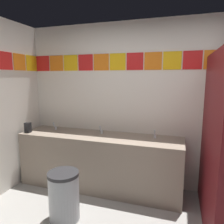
{
  "coord_description": "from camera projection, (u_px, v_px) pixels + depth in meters",
  "views": [
    {
      "loc": [
        0.39,
        -1.5,
        1.7
      ],
      "look_at": [
        -0.44,
        1.08,
        1.25
      ],
      "focal_mm": 33.65,
      "sensor_mm": 36.0,
      "label": 1
    }
  ],
  "objects": [
    {
      "name": "wall_back",
      "position": [
        152.0,
        106.0,
        3.21
      ],
      "size": [
        4.05,
        0.09,
        2.54
      ],
      "color": "silver",
      "rests_on": "ground_plane"
    },
    {
      "name": "vanity_counter",
      "position": [
        99.0,
        161.0,
        3.25
      ],
      "size": [
        2.47,
        0.61,
        0.83
      ],
      "color": "gray",
      "rests_on": "ground_plane"
    },
    {
      "name": "faucet_left",
      "position": [
        55.0,
        127.0,
        3.51
      ],
      "size": [
        0.04,
        0.1,
        0.14
      ],
      "color": "silver",
      "rests_on": "vanity_counter"
    },
    {
      "name": "faucet_center",
      "position": [
        101.0,
        131.0,
        3.26
      ],
      "size": [
        0.04,
        0.1,
        0.14
      ],
      "color": "silver",
      "rests_on": "vanity_counter"
    },
    {
      "name": "faucet_right",
      "position": [
        155.0,
        135.0,
        3.01
      ],
      "size": [
        0.04,
        0.1,
        0.14
      ],
      "color": "silver",
      "rests_on": "vanity_counter"
    },
    {
      "name": "soap_dispenser",
      "position": [
        28.0,
        128.0,
        3.34
      ],
      "size": [
        0.09,
        0.09,
        0.16
      ],
      "color": "black",
      "rests_on": "vanity_counter"
    },
    {
      "name": "trash_bin",
      "position": [
        64.0,
        196.0,
        2.51
      ],
      "size": [
        0.37,
        0.37,
        0.6
      ],
      "color": "#999EA3",
      "rests_on": "ground_plane"
    }
  ]
}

